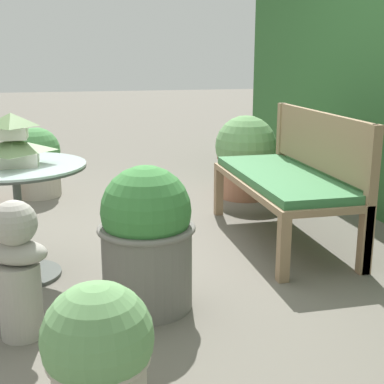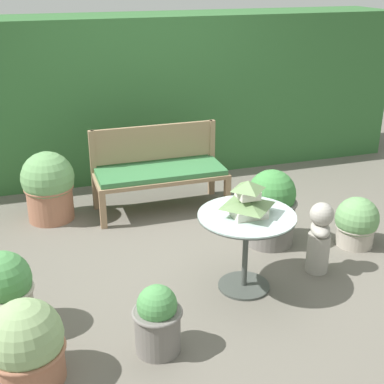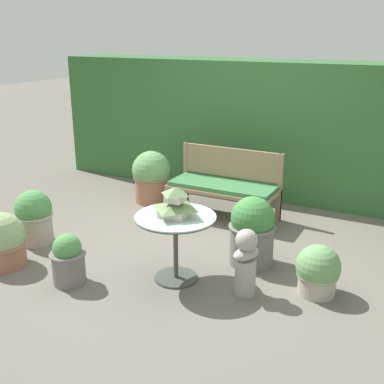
% 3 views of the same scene
% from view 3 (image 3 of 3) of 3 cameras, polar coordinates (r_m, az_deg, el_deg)
% --- Properties ---
extents(ground, '(30.00, 30.00, 0.00)m').
position_cam_3_polar(ground, '(5.18, -0.01, -6.96)').
color(ground, '#666056').
extents(foliage_hedge_back, '(6.40, 0.90, 1.86)m').
position_cam_3_polar(foliage_hedge_back, '(6.97, 9.04, 7.54)').
color(foliage_hedge_back, '#336633').
rests_on(foliage_hedge_back, ground).
extents(garden_bench, '(1.35, 0.55, 0.45)m').
position_cam_3_polar(garden_bench, '(5.93, 3.66, 0.42)').
color(garden_bench, '#937556').
rests_on(garden_bench, ground).
extents(bench_backrest, '(1.35, 0.06, 0.85)m').
position_cam_3_polar(bench_backrest, '(6.09, 4.67, 2.99)').
color(bench_backrest, '#937556').
rests_on(bench_backrest, ground).
extents(patio_table, '(0.75, 0.75, 0.64)m').
position_cam_3_polar(patio_table, '(4.42, -1.96, -4.47)').
color(patio_table, '#424742').
rests_on(patio_table, ground).
extents(pagoda_birdhouse, '(0.33, 0.33, 0.28)m').
position_cam_3_polar(pagoda_birdhouse, '(4.33, -2.00, -1.39)').
color(pagoda_birdhouse, silver).
rests_on(pagoda_birdhouse, patio_table).
extents(garden_bust, '(0.25, 0.31, 0.62)m').
position_cam_3_polar(garden_bust, '(4.27, 6.39, -8.12)').
color(garden_bust, '#A39E93').
rests_on(garden_bust, ground).
extents(potted_plant_patio_mid, '(0.41, 0.41, 0.60)m').
position_cam_3_polar(potted_plant_patio_mid, '(5.54, -18.21, -2.79)').
color(potted_plant_patio_mid, '#ADA393').
rests_on(potted_plant_patio_mid, ground).
extents(potted_plant_path_edge, '(0.47, 0.47, 0.71)m').
position_cam_3_polar(potted_plant_path_edge, '(4.80, 7.14, -4.62)').
color(potted_plant_path_edge, slate).
rests_on(potted_plant_path_edge, ground).
extents(potted_plant_hedge_corner, '(0.34, 0.34, 0.49)m').
position_cam_3_polar(potted_plant_hedge_corner, '(4.60, -14.47, -7.76)').
color(potted_plant_hedge_corner, slate).
rests_on(potted_plant_hedge_corner, ground).
extents(potted_plant_bench_right, '(0.52, 0.52, 0.71)m').
position_cam_3_polar(potted_plant_bench_right, '(6.55, -4.82, 1.82)').
color(potted_plant_bench_right, '#9E664C').
rests_on(potted_plant_bench_right, ground).
extents(potted_plant_table_near, '(0.47, 0.47, 0.55)m').
position_cam_3_polar(potted_plant_table_near, '(5.13, -21.62, -5.49)').
color(potted_plant_table_near, '#9E664C').
rests_on(potted_plant_table_near, ground).
extents(potted_plant_table_far, '(0.39, 0.39, 0.46)m').
position_cam_3_polar(potted_plant_table_far, '(4.44, 14.69, -9.06)').
color(potted_plant_table_far, '#ADA393').
rests_on(potted_plant_table_far, ground).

